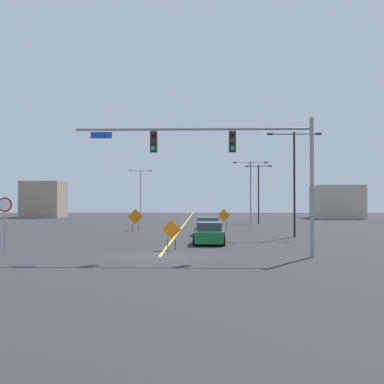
# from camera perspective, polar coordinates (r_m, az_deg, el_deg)

# --- Properties ---
(ground) EXTENTS (146.19, 146.19, 0.00)m
(ground) POSITION_cam_1_polar(r_m,az_deg,el_deg) (21.67, -4.36, -8.64)
(ground) COLOR #2D2D30
(road_centre_stripe) EXTENTS (0.16, 81.22, 0.01)m
(road_centre_stripe) POSITION_cam_1_polar(r_m,az_deg,el_deg) (62.08, -0.56, -3.70)
(road_centre_stripe) COLOR yellow
(road_centre_stripe) RESTS_ON ground
(traffic_signal_assembly) EXTENTS (12.03, 0.44, 7.01)m
(traffic_signal_assembly) POSITION_cam_1_polar(r_m,az_deg,el_deg) (21.53, 5.45, 5.18)
(traffic_signal_assembly) COLOR gray
(traffic_signal_assembly) RESTS_ON ground
(stop_sign) EXTENTS (0.76, 0.07, 2.99)m
(stop_sign) POSITION_cam_1_polar(r_m,az_deg,el_deg) (24.10, -23.85, -2.78)
(stop_sign) COLOR gray
(stop_sign) RESTS_ON ground
(street_lamp_near_left) EXTENTS (4.01, 0.24, 8.23)m
(street_lamp_near_left) POSITION_cam_1_polar(r_m,az_deg,el_deg) (76.10, -6.93, 0.48)
(street_lamp_near_left) COLOR gray
(street_lamp_near_left) RESTS_ON ground
(street_lamp_mid_left) EXTENTS (3.22, 0.24, 7.08)m
(street_lamp_mid_left) POSITION_cam_1_polar(r_m,az_deg,el_deg) (51.62, 8.92, 0.48)
(street_lamp_mid_left) COLOR black
(street_lamp_mid_left) RESTS_ON ground
(street_lamp_mid_right) EXTENTS (4.17, 0.24, 8.09)m
(street_lamp_mid_right) POSITION_cam_1_polar(r_m,az_deg,el_deg) (33.61, 13.58, 2.36)
(street_lamp_mid_right) COLOR black
(street_lamp_mid_right) RESTS_ON ground
(street_lamp_near_right) EXTENTS (4.24, 0.24, 7.55)m
(street_lamp_near_right) POSITION_cam_1_polar(r_m,az_deg,el_deg) (51.88, 7.88, 0.83)
(street_lamp_near_right) COLOR gray
(street_lamp_near_right) RESTS_ON ground
(construction_sign_right_shoulder) EXTENTS (1.21, 0.16, 1.97)m
(construction_sign_right_shoulder) POSITION_cam_1_polar(r_m,az_deg,el_deg) (41.35, 4.31, -3.29)
(construction_sign_right_shoulder) COLOR orange
(construction_sign_right_shoulder) RESTS_ON ground
(construction_sign_median_far) EXTENTS (1.12, 0.05, 1.72)m
(construction_sign_median_far) POSITION_cam_1_polar(r_m,az_deg,el_deg) (24.42, -2.76, -5.26)
(construction_sign_median_far) COLOR orange
(construction_sign_median_far) RESTS_ON ground
(construction_sign_left_shoulder) EXTENTS (1.37, 0.37, 2.02)m
(construction_sign_left_shoulder) POSITION_cam_1_polar(r_m,az_deg,el_deg) (39.68, -7.61, -3.39)
(construction_sign_left_shoulder) COLOR orange
(construction_sign_left_shoulder) RESTS_ON ground
(car_green_approaching) EXTENTS (2.16, 4.36, 1.41)m
(car_green_approaching) POSITION_cam_1_polar(r_m,az_deg,el_deg) (27.93, 2.40, -5.59)
(car_green_approaching) COLOR #196B38
(car_green_approaching) RESTS_ON ground
(car_white_far) EXTENTS (2.13, 4.17, 1.45)m
(car_white_far) POSITION_cam_1_polar(r_m,az_deg,el_deg) (34.76, 2.14, -4.69)
(car_white_far) COLOR white
(car_white_far) RESTS_ON ground
(roadside_building_west) EXTENTS (6.31, 5.46, 5.91)m
(roadside_building_west) POSITION_cam_1_polar(r_m,az_deg,el_deg) (74.30, -19.28, -0.93)
(roadside_building_west) COLOR gray
(roadside_building_west) RESTS_ON ground
(roadside_building_east) EXTENTS (6.82, 6.86, 5.09)m
(roadside_building_east) POSITION_cam_1_polar(r_m,az_deg,el_deg) (69.80, 18.85, -1.27)
(roadside_building_east) COLOR #B2A893
(roadside_building_east) RESTS_ON ground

